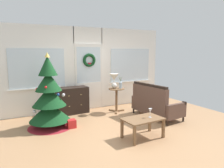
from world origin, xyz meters
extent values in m
plane|color=#AD7F56|center=(0.00, 0.00, 0.00)|extent=(6.76, 6.76, 0.00)
cube|color=white|center=(-1.52, 2.09, 1.27)|extent=(2.15, 0.08, 2.55)
cube|color=white|center=(1.52, 2.09, 1.27)|extent=(2.15, 0.08, 2.55)
cube|color=white|center=(0.00, 2.09, 2.30)|extent=(0.94, 0.08, 0.50)
cube|color=silver|center=(0.00, 2.05, 1.02)|extent=(0.90, 0.05, 2.05)
cube|color=white|center=(0.00, 2.03, 0.45)|extent=(0.78, 0.02, 0.80)
cube|color=silver|center=(0.00, 2.03, 1.40)|extent=(0.78, 0.01, 1.10)
cube|color=silver|center=(-1.52, 2.03, 1.35)|extent=(1.50, 0.01, 1.10)
cube|color=silver|center=(1.52, 2.03, 1.35)|extent=(1.50, 0.01, 1.10)
cube|color=silver|center=(-1.52, 2.02, 0.78)|extent=(1.59, 0.06, 0.03)
cube|color=silver|center=(1.52, 2.02, 0.78)|extent=(1.59, 0.06, 0.03)
torus|color=#123B1B|center=(0.00, 1.99, 1.55)|extent=(0.41, 0.09, 0.41)
cube|color=red|center=(0.00, 1.97, 1.42)|extent=(0.10, 0.02, 0.10)
cylinder|color=#4C331E|center=(-1.46, 0.90, 0.11)|extent=(0.10, 0.10, 0.22)
cone|color=maroon|center=(-1.46, 0.90, 0.05)|extent=(1.06, 1.06, 0.10)
cone|color=#14421E|center=(-1.46, 0.90, 0.40)|extent=(0.97, 0.97, 0.46)
cone|color=#14421E|center=(-1.46, 0.90, 0.76)|extent=(0.79, 0.79, 0.46)
cone|color=#14421E|center=(-1.46, 0.90, 1.13)|extent=(0.62, 0.62, 0.46)
cone|color=#14421E|center=(-1.46, 0.90, 1.49)|extent=(0.44, 0.44, 0.46)
cone|color=#E0BC4C|center=(-1.46, 0.90, 1.74)|extent=(0.12, 0.12, 0.12)
sphere|color=red|center=(-1.71, 0.98, 0.94)|extent=(0.08, 0.08, 0.08)
sphere|color=gold|center=(-1.52, 1.09, 1.36)|extent=(0.06, 0.06, 0.06)
sphere|color=silver|center=(-1.81, 0.89, 0.44)|extent=(0.08, 0.08, 0.08)
sphere|color=#264CB2|center=(-1.19, 1.12, 0.74)|extent=(0.07, 0.07, 0.07)
sphere|color=red|center=(-1.56, 0.67, 1.03)|extent=(0.06, 0.06, 0.06)
sphere|color=gold|center=(-1.59, 1.17, 0.67)|extent=(0.07, 0.07, 0.07)
sphere|color=silver|center=(-1.14, 0.79, 0.79)|extent=(0.08, 0.08, 0.08)
cube|color=black|center=(-0.63, 1.79, 0.39)|extent=(0.93, 0.48, 0.78)
sphere|color=tan|center=(-0.79, 1.56, 0.58)|extent=(0.03, 0.03, 0.03)
sphere|color=tan|center=(-0.43, 1.58, 0.58)|extent=(0.03, 0.03, 0.03)
sphere|color=tan|center=(-0.79, 1.56, 0.28)|extent=(0.03, 0.03, 0.03)
sphere|color=tan|center=(-0.43, 1.58, 0.28)|extent=(0.03, 0.03, 0.03)
cylinder|color=black|center=(1.73, -0.27, 0.07)|extent=(0.05, 0.05, 0.14)
cylinder|color=black|center=(1.59, 1.04, 0.07)|extent=(0.05, 0.05, 0.14)
cylinder|color=black|center=(1.13, -0.33, 0.07)|extent=(0.05, 0.05, 0.14)
cylinder|color=black|center=(1.00, 0.98, 0.07)|extent=(0.05, 0.05, 0.14)
cube|color=brown|center=(1.36, 0.36, 0.21)|extent=(0.84, 1.33, 0.14)
cube|color=brown|center=(1.06, 0.33, 0.59)|extent=(0.25, 1.27, 0.62)
cube|color=black|center=(1.06, 0.33, 0.93)|extent=(0.20, 1.24, 0.06)
cube|color=brown|center=(1.43, -0.32, 0.33)|extent=(0.67, 0.16, 0.38)
cylinder|color=black|center=(1.72, -0.29, 0.50)|extent=(0.10, 0.10, 0.09)
cube|color=brown|center=(1.29, 1.03, 0.33)|extent=(0.67, 0.16, 0.38)
cylinder|color=black|center=(1.58, 1.06, 0.50)|extent=(0.10, 0.10, 0.09)
cylinder|color=brown|center=(0.60, 1.33, 0.71)|extent=(0.48, 0.48, 0.02)
cylinder|color=brown|center=(0.60, 1.33, 0.35)|extent=(0.07, 0.07, 0.70)
cube|color=brown|center=(0.76, 1.33, 0.02)|extent=(0.20, 0.05, 0.04)
cube|color=brown|center=(0.52, 1.46, 0.02)|extent=(0.14, 0.20, 0.04)
cube|color=brown|center=(0.52, 1.19, 0.02)|extent=(0.14, 0.20, 0.04)
sphere|color=silver|center=(0.54, 1.37, 0.80)|extent=(0.16, 0.16, 0.16)
cylinder|color=silver|center=(0.54, 1.37, 0.93)|extent=(0.02, 0.02, 0.06)
cone|color=silver|center=(0.54, 1.37, 1.06)|extent=(0.28, 0.28, 0.20)
cylinder|color=#99ADBC|center=(0.70, 1.27, 0.80)|extent=(0.09, 0.09, 0.16)
sphere|color=#99ADBC|center=(0.70, 1.27, 0.88)|extent=(0.10, 0.10, 0.10)
cylinder|color=#4C7042|center=(0.68, 1.27, 0.98)|extent=(0.07, 0.01, 0.17)
cylinder|color=#4C7042|center=(0.70, 1.27, 0.98)|extent=(0.01, 0.01, 0.18)
cylinder|color=#4C7042|center=(0.72, 1.27, 0.98)|extent=(0.07, 0.01, 0.17)
cube|color=brown|center=(0.16, -0.66, 0.42)|extent=(0.87, 0.57, 0.03)
cube|color=brown|center=(-0.21, -0.91, 0.20)|extent=(0.05, 0.05, 0.40)
cube|color=brown|center=(0.55, -0.86, 0.20)|extent=(0.05, 0.05, 0.40)
cube|color=brown|center=(-0.23, -0.47, 0.20)|extent=(0.05, 0.05, 0.40)
cube|color=brown|center=(0.53, -0.42, 0.20)|extent=(0.05, 0.05, 0.40)
cylinder|color=silver|center=(0.33, -0.68, 0.43)|extent=(0.06, 0.06, 0.01)
cylinder|color=silver|center=(0.33, -0.68, 0.49)|extent=(0.01, 0.01, 0.10)
cone|color=silver|center=(0.33, -0.68, 0.58)|extent=(0.08, 0.08, 0.09)
cube|color=red|center=(-1.02, 0.61, 0.10)|extent=(0.20, 0.18, 0.20)
camera|label=1|loc=(-2.39, -4.21, 1.83)|focal=34.23mm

